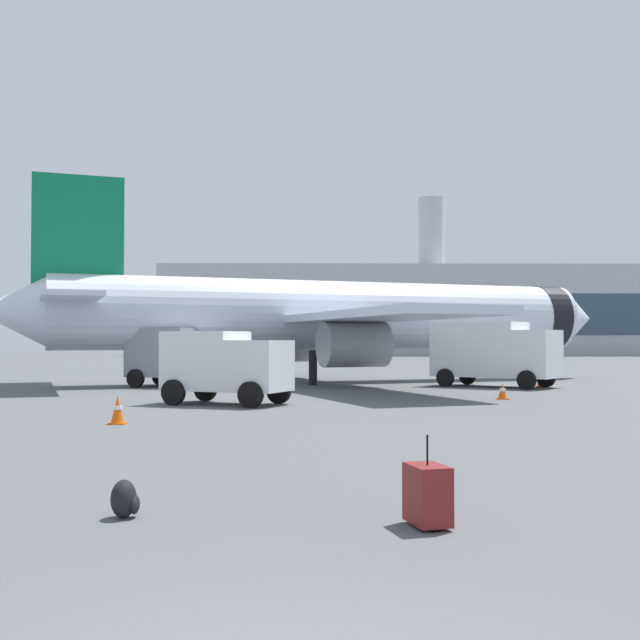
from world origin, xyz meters
The scene contains 10 objects.
airplane_at_gate centered at (1.20, 38.87, 3.66)m, with size 34.71×31.75×10.50m.
service_truck centered at (-6.37, 34.27, 1.61)m, with size 5.27×3.84×2.90m.
fuel_truck centered at (9.27, 34.20, 1.77)m, with size 6.24×5.53×3.20m.
cargo_van centered at (-2.81, 23.41, 1.45)m, with size 4.83×3.76×2.60m.
safety_cone_near centered at (-4.98, 16.72, 0.38)m, with size 0.44×0.44×0.76m.
safety_cone_mid centered at (11.62, 34.33, 0.32)m, with size 0.44×0.44×0.65m.
safety_cone_far centered at (7.66, 25.82, 0.31)m, with size 0.44×0.44×0.62m.
rolling_suitcase centered at (1.65, 4.78, 0.39)m, with size 0.55×0.72×1.10m.
traveller_backpack centered at (-2.09, 5.31, 0.23)m, with size 0.36×0.40×0.48m.
terminal_building centered at (17.62, 128.96, 7.52)m, with size 83.93×16.74×26.74m.
Camera 1 is at (0.26, -4.73, 2.22)m, focal length 44.41 mm.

